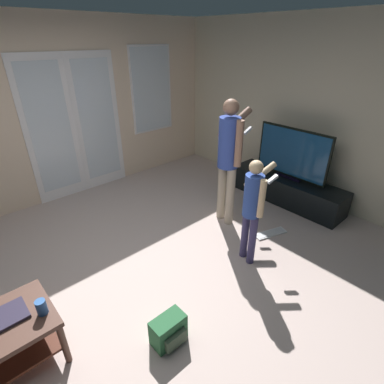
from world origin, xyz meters
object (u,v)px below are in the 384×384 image
tv_stand (287,189)px  backpack (169,331)px  person_adult (229,153)px  person_child (253,203)px  cup_by_laptop (41,307)px  flat_screen_tv (292,154)px  laptop_closed (2,319)px  loose_keyboard (270,233)px

tv_stand → backpack: (-2.83, -0.68, -0.07)m
person_adult → person_child: (-0.42, -0.73, -0.26)m
person_adult → cup_by_laptop: person_adult is taller
person_adult → cup_by_laptop: (-2.48, -0.40, -0.48)m
person_adult → backpack: size_ratio=5.68×
flat_screen_tv → cup_by_laptop: 3.59m
person_adult → backpack: person_adult is taller
person_child → laptop_closed: person_child is taller
person_child → loose_keyboard: size_ratio=2.65×
tv_stand → cup_by_laptop: (-3.58, -0.14, 0.32)m
flat_screen_tv → loose_keyboard: 1.25m
backpack → laptop_closed: 1.25m
tv_stand → person_adult: person_adult is taller
tv_stand → flat_screen_tv: 0.58m
tv_stand → flat_screen_tv: bearing=115.0°
person_adult → flat_screen_tv: bearing=-13.6°
loose_keyboard → cup_by_laptop: size_ratio=3.75×
person_child → backpack: (-1.32, -0.22, -0.61)m
cup_by_laptop → person_adult: bearing=9.2°
person_child → cup_by_laptop: 2.10m
cup_by_laptop → laptop_closed: bearing=150.2°
person_child → backpack: 1.47m
person_child → cup_by_laptop: size_ratio=9.93×
cup_by_laptop → tv_stand: bearing=2.2°
person_adult → person_child: bearing=-120.2°
loose_keyboard → flat_screen_tv: bearing=22.0°
person_adult → cup_by_laptop: 2.56m
backpack → laptop_closed: bearing=145.4°
tv_stand → loose_keyboard: bearing=-158.3°
loose_keyboard → cup_by_laptop: cup_by_laptop is taller
person_adult → laptop_closed: (-2.73, -0.26, -0.53)m
laptop_closed → loose_keyboard: bearing=-7.6°
tv_stand → cup_by_laptop: 3.59m
backpack → flat_screen_tv: bearing=13.5°
loose_keyboard → tv_stand: bearing=21.7°
person_child → backpack: size_ratio=4.20×
flat_screen_tv → cup_by_laptop: bearing=-177.8°
person_child → loose_keyboard: bearing=8.8°
loose_keyboard → laptop_closed: (-2.91, 0.37, 0.45)m
tv_stand → person_adult: 1.38m
flat_screen_tv → person_child: person_child is taller
flat_screen_tv → loose_keyboard: bearing=-158.0°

